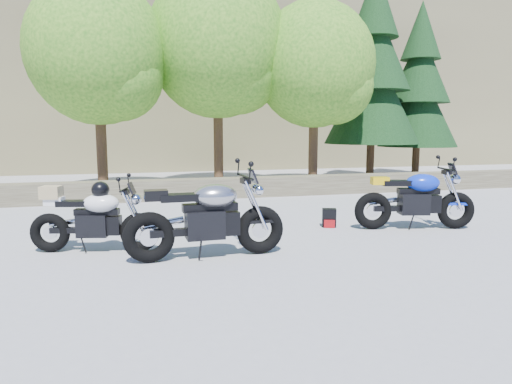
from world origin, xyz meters
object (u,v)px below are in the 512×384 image
at_px(silver_bike, 207,219).
at_px(white_bike, 94,218).
at_px(blue_bike, 416,200).
at_px(backpack, 329,218).

distance_m(silver_bike, white_bike, 1.68).
relative_size(blue_bike, backpack, 6.36).
relative_size(silver_bike, blue_bike, 1.05).
distance_m(blue_bike, backpack, 1.53).
xyz_separation_m(silver_bike, blue_bike, (3.81, 0.87, -0.02)).
distance_m(white_bike, backpack, 4.00).
distance_m(white_bike, blue_bike, 5.32).
xyz_separation_m(white_bike, blue_bike, (5.32, 0.15, 0.02)).
height_order(silver_bike, blue_bike, silver_bike).
xyz_separation_m(blue_bike, backpack, (-1.39, 0.54, -0.36)).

